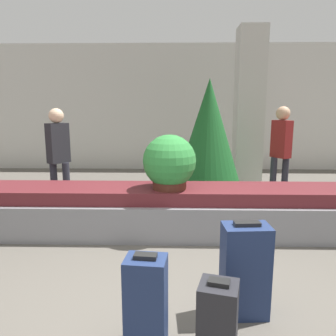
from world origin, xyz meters
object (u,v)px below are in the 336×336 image
Objects in this scene: suitcase_4 at (245,270)px; pillar at (249,109)px; potted_plant_0 at (169,163)px; suitcase_5 at (146,303)px; decorated_tree at (209,137)px; suitcase_1 at (218,318)px; traveler_1 at (58,151)px; traveler_0 at (281,146)px.

pillar is at bearing 73.93° from suitcase_4.
pillar reaches higher than potted_plant_0.
decorated_tree reaches higher than suitcase_5.
suitcase_1 is 0.77× the size of potted_plant_0.
traveler_1 reaches higher than suitcase_1.
traveler_0 is at bearing 64.57° from suitcase_4.
decorated_tree is (0.27, 3.59, 0.89)m from suitcase_1.
decorated_tree is at bearing -120.44° from traveler_0.
traveler_1 reaches higher than potted_plant_0.
decorated_tree is (0.76, 3.56, 0.81)m from suitcase_5.
traveler_0 reaches higher than suitcase_5.
traveler_1 is (-1.76, 0.99, 0.01)m from potted_plant_0.
traveler_1 is at bearing -111.09° from traveler_0.
suitcase_4 is 0.37× the size of decorated_tree.
decorated_tree reaches higher than traveler_0.
suitcase_5 is at bearing -93.42° from potted_plant_0.
suitcase_4 is at bearing -99.89° from traveler_1.
traveler_0 is 1.02× the size of traveler_1.
traveler_1 is at bearing 124.36° from suitcase_5.
suitcase_5 is 3.49m from traveler_1.
suitcase_4 is 3.26m from decorated_tree.
pillar is at bearing 53.80° from decorated_tree.
suitcase_1 is 0.25× the size of decorated_tree.
traveler_0 reaches higher than suitcase_4.
traveler_0 is (0.28, -1.31, -0.62)m from pillar.
traveler_0 is (1.98, 3.54, 0.65)m from suitcase_5.
potted_plant_0 is at bearing -81.58° from traveler_1.
potted_plant_0 is 0.33× the size of decorated_tree.
potted_plant_0 is 1.68m from decorated_tree.
traveler_0 reaches higher than traveler_1.
decorated_tree is at bearing 83.87° from suitcase_5.
suitcase_5 is at bearing -113.62° from traveler_1.
suitcase_4 is (0.26, 0.42, 0.13)m from suitcase_1.
traveler_1 is at bearing 150.49° from potted_plant_0.
suitcase_1 is 2.20m from potted_plant_0.
suitcase_4 is 3.60m from traveler_1.
pillar is 3.86m from traveler_1.
decorated_tree is at bearing -126.20° from pillar.
suitcase_1 is 3.78m from traveler_1.
decorated_tree is (-1.22, 0.03, 0.16)m from traveler_0.
traveler_1 is (-2.38, 2.63, 0.58)m from suitcase_4.
traveler_0 is (1.23, 3.15, 0.60)m from suitcase_4.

